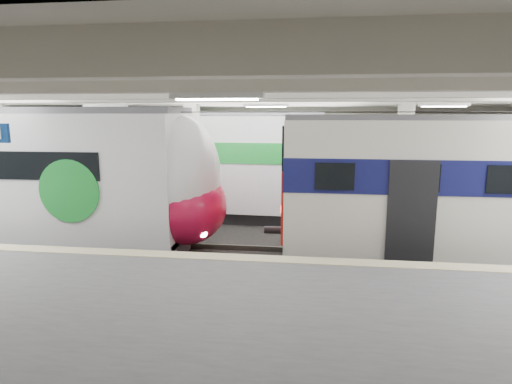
# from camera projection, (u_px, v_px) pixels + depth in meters

# --- Properties ---
(station_hall) EXTENTS (36.00, 24.00, 5.75)m
(station_hall) POSITION_uv_depth(u_px,v_px,m) (252.00, 166.00, 11.75)
(station_hall) COLOR black
(station_hall) RESTS_ON ground
(modern_emu) EXTENTS (15.26, 3.15, 4.85)m
(modern_emu) POSITION_uv_depth(u_px,v_px,m) (26.00, 181.00, 14.61)
(modern_emu) COLOR white
(modern_emu) RESTS_ON ground
(far_train) EXTENTS (15.10, 3.69, 4.74)m
(far_train) POSITION_uv_depth(u_px,v_px,m) (159.00, 162.00, 19.62)
(far_train) COLOR white
(far_train) RESTS_ON ground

